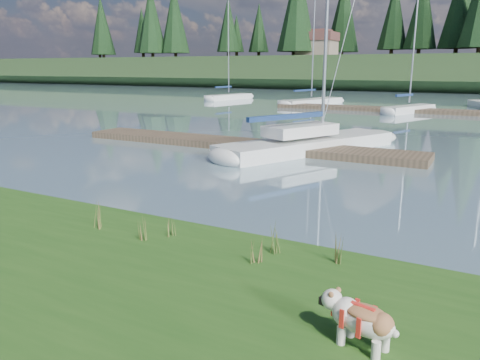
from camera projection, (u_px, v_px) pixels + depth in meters
The scene contains 21 objects.
ground at pixel (410, 112), 36.99m from camera, with size 200.00×200.00×0.00m, color #7998A5.
ridge at pixel (456, 73), 73.17m from camera, with size 200.00×20.00×5.00m, color #20361A.
bulldog at pixel (362, 318), 5.33m from camera, with size 0.98×0.53×0.58m.
sailboat_main at pixel (321, 140), 20.19m from camera, with size 5.92×9.78×14.11m.
dock_near at pixel (240, 144), 20.85m from camera, with size 16.00×2.00×0.30m, color #4C3D2C.
dock_far at pixel (438, 111), 36.03m from camera, with size 26.00×2.20×0.30m, color #4C3D2C.
sailboat_bg_0 at pixel (233, 96), 51.58m from camera, with size 2.89×7.22×10.38m.
sailboat_bg_1 at pixel (316, 101), 44.53m from camera, with size 4.27×8.77×12.85m.
sailboat_bg_2 at pixel (413, 108), 36.74m from camera, with size 3.57×6.46×9.87m.
weed_0 at pixel (142, 227), 8.72m from camera, with size 0.17×0.14×0.57m.
weed_1 at pixel (169, 226), 8.92m from camera, with size 0.17×0.14×0.45m.
weed_2 at pixel (274, 236), 8.04m from camera, with size 0.17×0.14×0.75m.
weed_3 at pixel (98, 216), 9.35m from camera, with size 0.17×0.14×0.59m.
weed_4 at pixel (255, 251), 7.65m from camera, with size 0.17×0.14×0.50m.
weed_5 at pixel (339, 251), 7.63m from camera, with size 0.17×0.14×0.52m.
mud_lip at pixel (169, 232), 9.96m from camera, with size 60.00×0.50×0.14m, color #33281C.
conifer_0 at pixel (151, 19), 91.06m from camera, with size 5.72×5.72×14.15m.
conifer_1 at pixel (228, 24), 87.87m from camera, with size 4.40×4.40×11.30m.
conifer_2 at pixel (297, 5), 77.84m from camera, with size 6.60×6.60×16.05m.
conifer_3 at pixel (394, 14), 74.76m from camera, with size 4.84×4.84×12.25m.
house_0 at pixel (317, 44), 79.64m from camera, with size 6.30×5.30×4.65m.
Camera 1 is at (5.81, -9.16, 3.50)m, focal length 35.00 mm.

